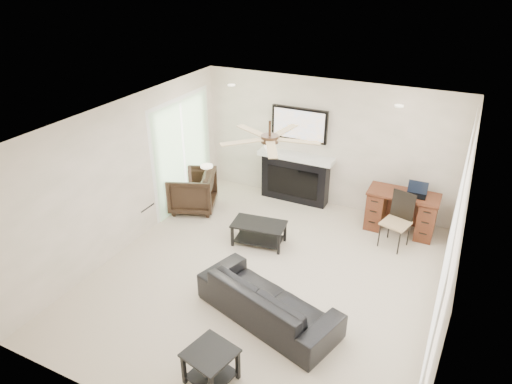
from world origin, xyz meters
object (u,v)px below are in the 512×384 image
at_px(sofa, 268,300).
at_px(coffee_table, 259,233).
at_px(desk, 401,212).
at_px(armchair, 192,191).
at_px(fireplace_unit, 296,157).

xyz_separation_m(sofa, coffee_table, (-0.90, 1.60, -0.10)).
relative_size(coffee_table, desk, 0.74).
distance_m(armchair, desk, 3.92).
bearing_deg(fireplace_unit, armchair, -143.75).
bearing_deg(desk, coffee_table, -144.72).
xyz_separation_m(sofa, armchair, (-2.60, 2.15, 0.10)).
distance_m(coffee_table, desk, 2.58).
height_order(sofa, coffee_table, sofa).
relative_size(sofa, armchair, 2.35).
distance_m(coffee_table, fireplace_unit, 1.92).
relative_size(sofa, fireplace_unit, 1.06).
distance_m(sofa, coffee_table, 1.84).
distance_m(armchair, fireplace_unit, 2.13).
xyz_separation_m(sofa, desk, (1.20, 3.09, 0.08)).
bearing_deg(coffee_table, fireplace_unit, 83.55).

